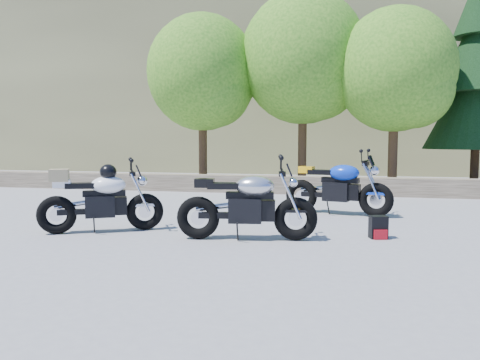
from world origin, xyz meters
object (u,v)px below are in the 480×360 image
object	(u,v)px
white_bike	(101,199)
blue_bike	(338,188)
silver_bike	(248,206)
backpack	(378,228)

from	to	relation	value
white_bike	blue_bike	xyz separation A→B (m)	(3.82, 2.78, -0.00)
silver_bike	blue_bike	distance (m)	3.12
silver_bike	backpack	size ratio (longest dim) A/B	6.09
silver_bike	white_bike	xyz separation A→B (m)	(-2.51, 0.06, 0.03)
backpack	white_bike	bearing A→B (deg)	170.47
silver_bike	backpack	xyz separation A→B (m)	(1.97, 0.54, -0.36)
white_bike	backpack	size ratio (longest dim) A/B	5.30
white_bike	backpack	bearing A→B (deg)	-21.63
silver_bike	white_bike	distance (m)	2.51
blue_bike	backpack	world-z (taller)	blue_bike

